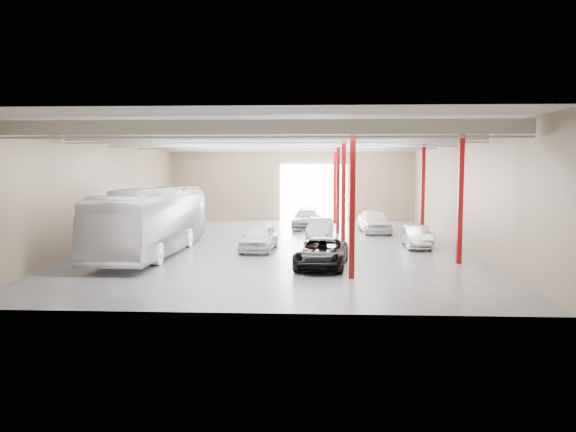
# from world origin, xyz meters

# --- Properties ---
(depot_shell) EXTENTS (22.12, 32.12, 7.06)m
(depot_shell) POSITION_xyz_m (0.13, 0.48, 4.98)
(depot_shell) COLOR #4F4F55
(depot_shell) RESTS_ON ground
(coach_bus) EXTENTS (3.45, 13.38, 3.71)m
(coach_bus) POSITION_xyz_m (-6.99, -3.75, 1.85)
(coach_bus) COLOR silver
(coach_bus) RESTS_ON ground
(black_sedan) EXTENTS (2.95, 5.36, 1.42)m
(black_sedan) POSITION_xyz_m (2.50, -7.40, 0.71)
(black_sedan) COLOR black
(black_sedan) RESTS_ON ground
(car_row_a) EXTENTS (2.18, 4.68, 1.55)m
(car_row_a) POSITION_xyz_m (-1.12, -2.20, 0.78)
(car_row_a) COLOR silver
(car_row_a) RESTS_ON ground
(car_row_b) EXTENTS (1.93, 4.42, 1.41)m
(car_row_b) POSITION_xyz_m (2.50, 3.00, 0.71)
(car_row_b) COLOR #B2B3B7
(car_row_b) RESTS_ON ground
(car_row_c) EXTENTS (2.40, 5.33, 1.52)m
(car_row_c) POSITION_xyz_m (1.51, 9.00, 0.76)
(car_row_c) COLOR slate
(car_row_c) RESTS_ON ground
(car_right_near) EXTENTS (1.43, 4.05, 1.33)m
(car_right_near) POSITION_xyz_m (8.30, -0.64, 0.67)
(car_right_near) COLOR #B1B2B6
(car_right_near) RESTS_ON ground
(car_right_far) EXTENTS (2.40, 5.14, 1.70)m
(car_right_far) POSITION_xyz_m (6.52, 6.77, 0.85)
(car_right_far) COLOR white
(car_right_far) RESTS_ON ground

